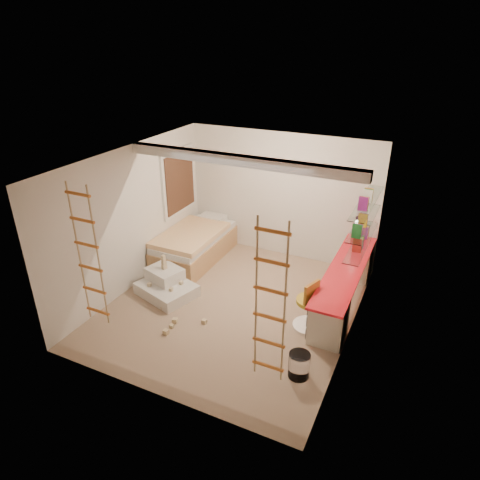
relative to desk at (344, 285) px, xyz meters
The scene contains 15 objects.
floor 1.96m from the desk, 153.35° to the right, with size 4.50×4.50×0.00m, color #9F8166.
ceiling_beam 2.78m from the desk, 161.89° to the right, with size 4.00×0.18×0.16m, color white.
window_frame 3.91m from the desk, behind, with size 0.06×1.15×1.35m, color white.
window_blind 3.88m from the desk, behind, with size 0.02×1.00×1.20m, color #4C2D1E.
rope_ladder_left 4.18m from the desk, 139.59° to the right, with size 0.41×0.04×2.13m, color #C46621, non-canonical shape.
rope_ladder_right 2.86m from the desk, 98.00° to the right, with size 0.41×0.04×2.13m, color #C66B21, non-canonical shape.
waste_bin 2.00m from the desk, 94.13° to the right, with size 0.30×0.30×0.37m, color white.
desk is the anchor object (origin of this frame).
shelves 1.14m from the desk, 60.31° to the left, with size 0.25×1.80×0.71m.
bed 3.22m from the desk, behind, with size 1.02×2.00×0.69m.
task_lamp 1.21m from the desk, 92.80° to the left, with size 0.14×0.36×0.57m.
swivel_chair 0.95m from the desk, 110.62° to the right, with size 0.67×0.67×0.88m.
play_platform 3.17m from the desk, 161.33° to the right, with size 1.16×1.02×0.44m.
toy_blocks 3.01m from the desk, 153.98° to the right, with size 1.34×1.19×0.71m.
books 1.22m from the desk, 60.31° to the left, with size 0.14×0.70×0.92m.
Camera 1 is at (2.78, -5.57, 4.30)m, focal length 32.00 mm.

